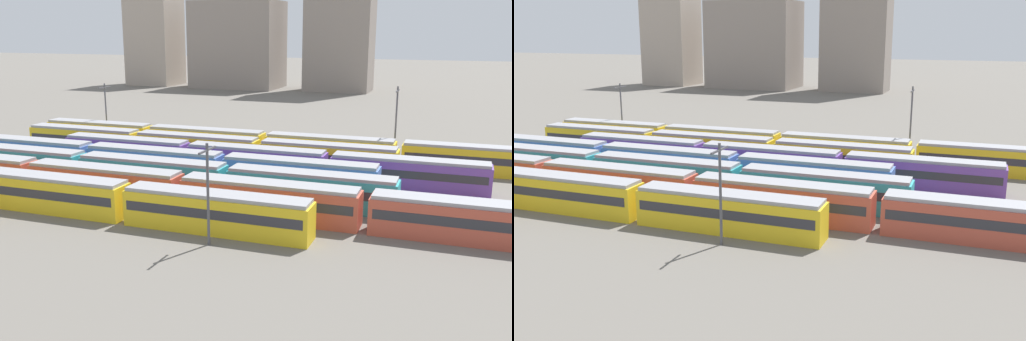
# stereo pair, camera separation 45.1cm
# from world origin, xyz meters

# --- Properties ---
(ground_plane) EXTENTS (600.00, 600.00, 0.00)m
(ground_plane) POSITION_xyz_m (0.00, 15.60, 0.00)
(ground_plane) COLOR #666059
(train_track_0) EXTENTS (55.80, 3.06, 3.75)m
(train_track_0) POSITION_xyz_m (6.14, 0.00, 1.90)
(train_track_0) COLOR yellow
(train_track_0) RESTS_ON ground_plane
(train_track_1) EXTENTS (112.50, 3.06, 3.75)m
(train_track_1) POSITION_xyz_m (37.79, 5.20, 1.90)
(train_track_1) COLOR #BC4C38
(train_track_1) RESTS_ON ground_plane
(train_track_2) EXTENTS (55.80, 3.06, 3.75)m
(train_track_2) POSITION_xyz_m (12.33, 10.40, 1.90)
(train_track_2) COLOR teal
(train_track_2) RESTS_ON ground_plane
(train_track_3) EXTENTS (55.80, 3.06, 3.75)m
(train_track_3) POSITION_xyz_m (9.65, 15.60, 1.90)
(train_track_3) COLOR #4C70BC
(train_track_3) RESTS_ON ground_plane
(train_track_4) EXTENTS (55.80, 3.06, 3.75)m
(train_track_4) POSITION_xyz_m (21.33, 20.80, 1.90)
(train_track_4) COLOR #6B429E
(train_track_4) RESTS_ON ground_plane
(train_track_5) EXTENTS (55.80, 3.06, 3.75)m
(train_track_5) POSITION_xyz_m (10.55, 26.00, 1.90)
(train_track_5) COLOR yellow
(train_track_5) RESTS_ON ground_plane
(train_track_6) EXTENTS (93.60, 3.06, 3.75)m
(train_track_6) POSITION_xyz_m (28.50, 31.20, 1.90)
(train_track_6) COLOR yellow
(train_track_6) RESTS_ON ground_plane
(catenary_pole_0) EXTENTS (0.24, 3.20, 8.99)m
(catenary_pole_0) POSITION_xyz_m (25.72, -3.25, 5.03)
(catenary_pole_0) COLOR #4C4C51
(catenary_pole_0) RESTS_ON ground_plane
(catenary_pole_1) EXTENTS (0.24, 3.20, 9.57)m
(catenary_pole_1) POSITION_xyz_m (-9.75, 34.02, 5.33)
(catenary_pole_1) COLOR #4C4C51
(catenary_pole_1) RESTS_ON ground_plane
(catenary_pole_3) EXTENTS (0.24, 3.20, 10.63)m
(catenary_pole_3) POSITION_xyz_m (36.96, 34.34, 5.87)
(catenary_pole_3) COLOR #4C4C51
(catenary_pole_3) RESTS_ON ground_plane
(distant_building_0) EXTENTS (15.19, 14.27, 33.39)m
(distant_building_0) POSITION_xyz_m (-52.41, 125.73, 16.69)
(distant_building_0) COLOR #A89989
(distant_building_0) RESTS_ON ground_plane
(distant_building_1) EXTENTS (26.76, 18.23, 26.57)m
(distant_building_1) POSITION_xyz_m (-22.76, 125.73, 13.28)
(distant_building_1) COLOR gray
(distant_building_1) RESTS_ON ground_plane
(distant_building_2) EXTENTS (19.26, 12.51, 45.39)m
(distant_building_2) POSITION_xyz_m (9.52, 125.73, 22.70)
(distant_building_2) COLOR gray
(distant_building_2) RESTS_ON ground_plane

